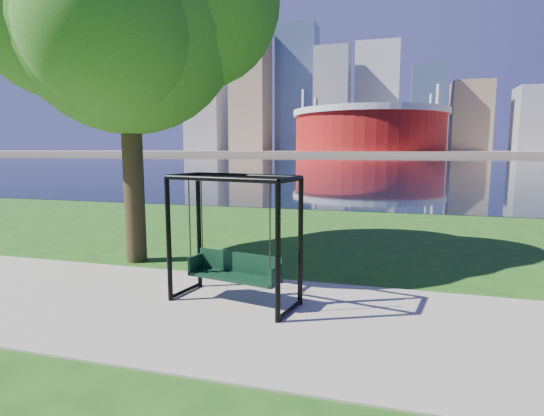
% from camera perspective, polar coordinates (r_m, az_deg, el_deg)
% --- Properties ---
extents(ground, '(900.00, 900.00, 0.00)m').
position_cam_1_polar(ground, '(7.57, -1.09, -13.05)').
color(ground, '#1E5114').
rests_on(ground, ground).
extents(path, '(120.00, 4.00, 0.03)m').
position_cam_1_polar(path, '(7.12, -2.29, -14.31)').
color(path, '#9E937F').
rests_on(path, ground).
extents(river, '(900.00, 180.00, 0.02)m').
position_cam_1_polar(river, '(108.82, 14.58, 6.15)').
color(river, black).
rests_on(river, ground).
extents(far_bank, '(900.00, 228.00, 2.00)m').
position_cam_1_polar(far_bank, '(312.78, 15.33, 7.23)').
color(far_bank, '#937F60').
rests_on(far_bank, ground).
extents(stadium, '(83.00, 83.00, 32.00)m').
position_cam_1_polar(stadium, '(242.35, 12.92, 10.35)').
color(stadium, maroon).
rests_on(stadium, far_bank).
extents(skyline, '(392.00, 66.00, 96.50)m').
position_cam_1_polar(skyline, '(327.91, 14.80, 13.37)').
color(skyline, gray).
rests_on(skyline, far_bank).
extents(swing, '(2.37, 1.39, 2.28)m').
position_cam_1_polar(swing, '(7.41, -5.05, -4.63)').
color(swing, black).
rests_on(swing, ground).
extents(park_tree, '(6.75, 6.10, 8.38)m').
position_cam_1_polar(park_tree, '(11.17, -19.09, 23.65)').
color(park_tree, '#2E2414').
rests_on(park_tree, ground).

